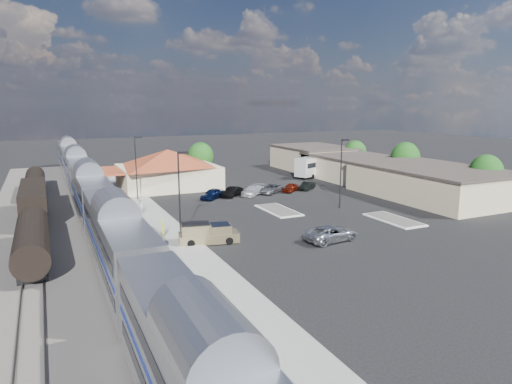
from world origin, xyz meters
name	(u,v)px	position (x,y,z in m)	size (l,w,h in m)	color
ground	(256,218)	(0.00, 0.00, 0.00)	(280.00, 280.00, 0.00)	black
railbed	(64,221)	(-21.00, 8.00, 0.06)	(16.00, 100.00, 0.12)	#4C4944
platform	(145,216)	(-12.00, 6.00, 0.09)	(5.50, 92.00, 0.18)	gray
passenger_train	(90,195)	(-18.00, 7.58, 2.87)	(3.00, 104.00, 5.55)	silver
freight_cars	(34,204)	(-24.00, 10.17, 1.93)	(2.80, 46.00, 4.00)	black
station_depot	(168,168)	(-4.56, 24.00, 3.13)	(18.35, 12.24, 6.20)	beige
buildings_east	(368,169)	(28.00, 14.28, 2.27)	(14.40, 51.40, 4.80)	#C6B28C
traffic_island_south	(278,210)	(4.00, 2.00, 0.10)	(3.30, 7.50, 0.21)	silver
traffic_island_north	(394,220)	(14.00, -8.00, 0.10)	(3.30, 7.50, 0.21)	silver
lamp_plat_s	(180,189)	(-10.90, -6.00, 5.34)	(1.08, 0.25, 9.00)	black
lamp_plat_n	(137,163)	(-10.90, 16.00, 5.34)	(1.08, 0.25, 9.00)	black
lamp_lot	(342,168)	(12.10, 0.00, 5.34)	(1.08, 0.25, 9.00)	black
tree_east_a	(486,172)	(34.00, -4.00, 3.89)	(4.56, 4.56, 6.42)	#382314
tree_east_b	(405,158)	(34.00, 12.00, 4.22)	(4.94, 4.94, 6.96)	#382314
tree_east_c	(355,153)	(34.00, 26.00, 3.76)	(4.41, 4.41, 6.21)	#382314
tree_depot	(201,157)	(3.00, 30.00, 4.02)	(4.71, 4.71, 6.63)	#382314
pickup_truck	(209,234)	(-8.50, -7.19, 0.95)	(6.07, 3.19, 1.99)	#9C8A60
suv	(331,233)	(2.70, -11.70, 0.79)	(2.64, 5.72, 1.59)	#ADB0B5
coach_bus	(318,164)	(24.00, 23.99, 2.17)	(11.72, 7.19, 3.76)	silver
person_a	(163,228)	(-12.26, -3.88, 1.10)	(0.67, 0.44, 1.83)	#BDCC3F
person_b	(140,206)	(-12.38, 7.25, 1.13)	(0.92, 0.72, 1.89)	silver
parked_car_a	(212,194)	(-1.11, 12.54, 0.74)	(1.75, 4.36, 1.48)	#0C1940
parked_car_b	(232,192)	(2.09, 12.84, 0.71)	(1.50, 4.30, 1.42)	black
parked_car_c	(253,190)	(5.29, 12.54, 0.73)	(2.03, 5.00, 1.45)	white
parked_car_d	(271,189)	(8.49, 12.84, 0.67)	(2.23, 4.83, 1.34)	gray
parked_car_e	(290,188)	(11.69, 12.54, 0.65)	(1.54, 3.82, 1.30)	maroon
parked_car_f	(307,186)	(14.89, 12.84, 0.65)	(1.37, 3.93, 1.30)	black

